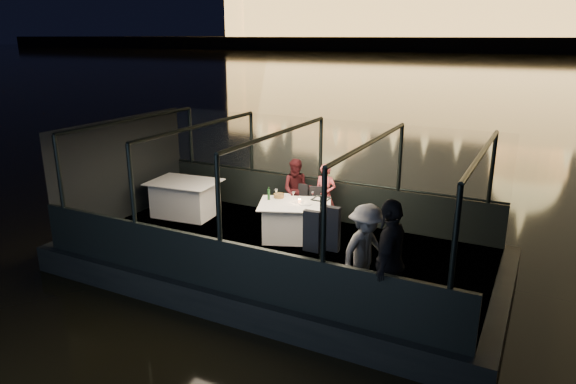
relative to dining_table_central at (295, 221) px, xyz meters
The scene contains 29 objects.
river_water 79.43m from the dining_table_central, 90.05° to the left, with size 500.00×500.00×0.00m, color black.
boat_hull 1.06m from the dining_table_central, 96.68° to the right, with size 8.60×4.40×1.00m, color black.
boat_deck 0.71m from the dining_table_central, 96.68° to the right, with size 8.00×4.00×0.04m, color black.
gunwale_port 1.43m from the dining_table_central, 92.70° to the left, with size 8.00×0.08×0.90m, color black.
gunwale_starboard 2.58m from the dining_table_central, 91.50° to the right, with size 8.00×0.08×0.90m, color black.
cabin_glass_port 1.87m from the dining_table_central, 92.70° to the left, with size 8.00×0.02×1.40m, color #99B2B2, non-canonical shape.
cabin_glass_starboard 2.85m from the dining_table_central, 91.50° to the right, with size 8.00×0.02×1.40m, color #99B2B2, non-canonical shape.
cabin_roof_glass 2.00m from the dining_table_central, 96.68° to the right, with size 8.00×4.00×0.02m, color #99B2B2, non-canonical shape.
end_wall_fore 4.18m from the dining_table_central, behind, with size 0.02×4.00×2.30m, color black, non-canonical shape.
end_wall_aft 4.05m from the dining_table_central, ahead, with size 0.02×4.00×2.30m, color black, non-canonical shape.
canopy_ribs 0.96m from the dining_table_central, 96.68° to the right, with size 8.00×4.00×2.30m, color black, non-canonical shape.
embankment 209.43m from the dining_table_central, 90.02° to the left, with size 400.00×140.00×6.00m, color #423D33.
dining_table_central is the anchor object (origin of this frame).
dining_table_aft 2.92m from the dining_table_central, behind, with size 1.56×1.13×0.83m, color white.
chair_port_left 0.95m from the dining_table_central, 113.61° to the left, with size 0.40×0.40×0.86m, color black.
chair_port_right 0.77m from the dining_table_central, 81.27° to the left, with size 0.41×0.41×0.88m, color black.
coat_stand 2.56m from the dining_table_central, 54.49° to the right, with size 0.48×0.38×1.71m, color black, non-canonical shape.
person_woman_coral 1.13m from the dining_table_central, 78.01° to the left, with size 0.50×0.33×1.38m, color #D94F52.
person_man_maroon 1.18m from the dining_table_central, 113.78° to the left, with size 0.68×0.53×1.42m, color #3C1014.
passenger_stripe 2.72m from the dining_table_central, 38.84° to the right, with size 1.01×0.57×1.56m, color white.
passenger_dark 3.44m from the dining_table_central, 39.97° to the right, with size 1.10×0.46×1.88m, color black.
wine_bottle 0.80m from the dining_table_central, behind, with size 0.06×0.06×0.28m, color #163D19.
bread_basket 0.67m from the dining_table_central, 156.79° to the left, with size 0.22×0.22×0.09m, color brown.
amber_candle 0.44m from the dining_table_central, 63.74° to the left, with size 0.05×0.05×0.08m, color orange.
plate_near 0.45m from the dining_table_central, 16.88° to the left, with size 0.26×0.26×0.02m, color silver.
plate_far 0.70m from the dining_table_central, 138.13° to the left, with size 0.26×0.26×0.02m, color white.
wine_glass_white 0.69m from the dining_table_central, 167.44° to the left, with size 0.07×0.07×0.21m, color silver, non-canonical shape.
wine_glass_red 0.66m from the dining_table_central, 62.34° to the left, with size 0.06×0.06×0.17m, color white, non-canonical shape.
wine_glass_empty 0.49m from the dining_table_central, 129.67° to the left, with size 0.07×0.07×0.21m, color white, non-canonical shape.
Camera 1 is at (4.46, -8.30, 4.55)m, focal length 32.00 mm.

